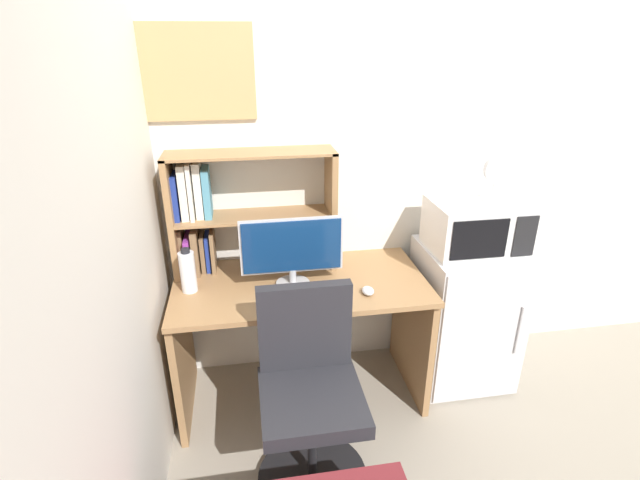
% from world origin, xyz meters
% --- Properties ---
extents(wall_back, '(6.40, 0.04, 2.60)m').
position_xyz_m(wall_back, '(0.40, 0.02, 1.30)').
color(wall_back, silver).
rests_on(wall_back, ground_plane).
extents(wall_left, '(0.04, 4.40, 2.60)m').
position_xyz_m(wall_left, '(-1.62, -1.60, 1.30)').
color(wall_left, silver).
rests_on(wall_left, ground_plane).
extents(desk, '(1.34, 0.67, 0.75)m').
position_xyz_m(desk, '(-0.88, -0.34, 0.53)').
color(desk, '#997047').
rests_on(desk, ground_plane).
extents(hutch_bookshelf, '(0.88, 0.24, 0.66)m').
position_xyz_m(hutch_bookshelf, '(-1.24, -0.11, 1.10)').
color(hutch_bookshelf, '#997047').
rests_on(hutch_bookshelf, desk).
extents(monitor, '(0.53, 0.18, 0.37)m').
position_xyz_m(monitor, '(-0.92, -0.36, 0.96)').
color(monitor, '#B7B7BC').
rests_on(monitor, desk).
extents(keyboard, '(0.40, 0.16, 0.02)m').
position_xyz_m(keyboard, '(-0.89, -0.51, 0.76)').
color(keyboard, black).
rests_on(keyboard, desk).
extents(computer_mouse, '(0.06, 0.08, 0.03)m').
position_xyz_m(computer_mouse, '(-0.56, -0.52, 0.77)').
color(computer_mouse, silver).
rests_on(computer_mouse, desk).
extents(water_bottle, '(0.08, 0.08, 0.24)m').
position_xyz_m(water_bottle, '(-1.45, -0.34, 0.87)').
color(water_bottle, silver).
rests_on(water_bottle, desk).
extents(mini_fridge, '(0.54, 0.54, 0.85)m').
position_xyz_m(mini_fridge, '(0.11, -0.30, 0.43)').
color(mini_fridge, silver).
rests_on(mini_fridge, ground_plane).
extents(microwave, '(0.51, 0.36, 0.28)m').
position_xyz_m(microwave, '(0.11, -0.30, 0.99)').
color(microwave, silver).
rests_on(microwave, mini_fridge).
extents(desk_fan, '(0.16, 0.11, 0.26)m').
position_xyz_m(desk_fan, '(0.18, -0.30, 1.28)').
color(desk_fan, silver).
rests_on(desk_fan, microwave).
extents(desk_chair, '(0.52, 0.52, 0.95)m').
position_xyz_m(desk_chair, '(-0.91, -0.88, 0.42)').
color(desk_chair, black).
rests_on(desk_chair, ground_plane).
extents(wall_corkboard, '(0.63, 0.02, 0.46)m').
position_xyz_m(wall_corkboard, '(-1.37, -0.01, 1.79)').
color(wall_corkboard, tan).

